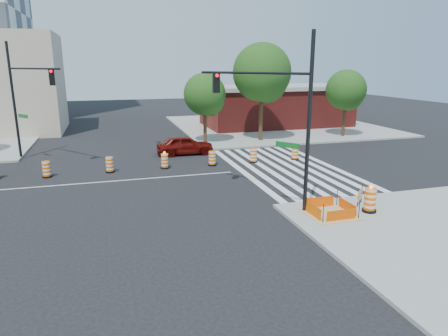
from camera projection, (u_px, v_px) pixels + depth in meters
The scene contains 20 objects.
ground at pixel (122, 180), 24.42m from camera, with size 120.00×120.00×0.00m, color black.
sidewalk_ne at pixel (275, 125), 46.04m from camera, with size 22.00×22.00×0.15m, color gray.
crosswalk_east at pixel (286, 168), 27.42m from camera, with size 6.75×13.50×0.01m.
lane_centerline at pixel (122, 180), 24.42m from camera, with size 14.00×0.12×0.01m, color silver.
excavation_pit at pixel (330, 213), 18.47m from camera, with size 2.20×2.20×0.90m.
brick_storefront at pixel (276, 106), 45.48m from camera, with size 16.50×8.50×4.60m.
red_coupe at pixel (185, 145), 31.39m from camera, with size 1.79×4.45×1.52m, color #5C0B07.
signal_pole_se at pixel (276, 106), 18.67m from camera, with size 3.86×5.01×8.18m.
signal_pole_nw at pixel (25, 91), 27.90m from camera, with size 3.94×5.11×8.35m.
pit_drum at pixel (370, 201), 18.69m from camera, with size 0.67×0.67×1.32m.
barricade at pixel (360, 195), 19.64m from camera, with size 0.63×0.56×0.95m.
tree_north_c at pixel (205, 97), 34.71m from camera, with size 3.66×3.66×6.23m.
tree_north_d at pixel (262, 76), 35.37m from camera, with size 5.18×5.18×8.81m.
tree_north_e at pixel (346, 92), 37.93m from camera, with size 3.80×3.80×6.46m.
median_drum_2 at pixel (47, 170), 25.02m from camera, with size 0.60×0.60×1.02m.
median_drum_3 at pixel (110, 165), 26.17m from camera, with size 0.60×0.60×1.02m.
median_drum_4 at pixel (165, 161), 27.17m from camera, with size 0.60×0.60×1.18m.
median_drum_5 at pixel (212, 159), 27.97m from camera, with size 0.60×0.60×1.02m.
median_drum_6 at pixel (253, 156), 28.83m from camera, with size 0.60×0.60×1.02m.
median_drum_7 at pixel (295, 153), 29.65m from camera, with size 0.60×0.60×1.02m.
Camera 1 is at (-0.63, -24.26, 6.87)m, focal length 32.00 mm.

